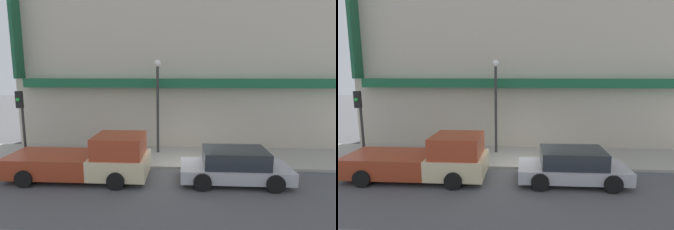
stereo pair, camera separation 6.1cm
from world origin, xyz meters
TOP-DOWN VIEW (x-y plane):
  - ground_plane at (0.00, 0.00)m, footprint 80.00×80.00m
  - sidewalk at (0.00, 1.69)m, footprint 36.00×3.37m
  - building at (-0.02, 4.85)m, footprint 19.80×3.80m
  - pickup_truck at (-4.02, -1.24)m, footprint 5.80×2.24m
  - parked_car at (1.99, -1.24)m, footprint 4.33×2.07m
  - fire_hydrant at (1.62, 0.83)m, footprint 0.20×0.20m
  - street_lamp at (-1.45, 2.25)m, footprint 0.36×0.36m
  - traffic_light at (-7.91, 0.55)m, footprint 0.28×0.42m

SIDE VIEW (x-z plane):
  - ground_plane at x=0.00m, z-range 0.00..0.00m
  - sidewalk at x=0.00m, z-range 0.00..0.12m
  - fire_hydrant at x=1.62m, z-range 0.12..0.72m
  - parked_car at x=1.99m, z-range -0.01..1.36m
  - pickup_truck at x=-4.02m, z-range -0.12..1.76m
  - traffic_light at x=-7.91m, z-range 0.78..4.20m
  - street_lamp at x=-1.45m, z-range 0.79..5.74m
  - building at x=-0.02m, z-range -1.18..10.16m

